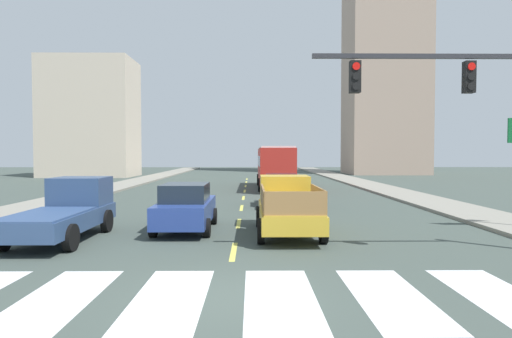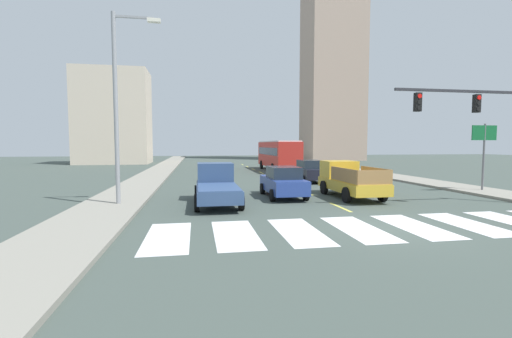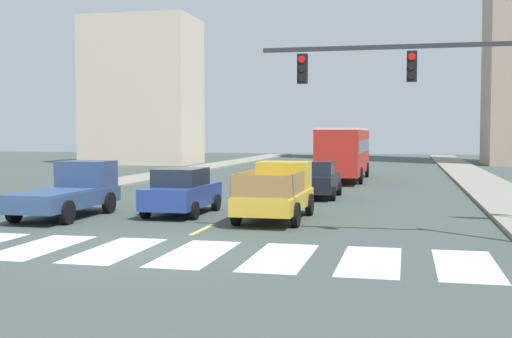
{
  "view_description": "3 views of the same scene",
  "coord_description": "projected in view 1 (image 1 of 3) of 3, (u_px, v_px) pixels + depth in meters",
  "views": [
    {
      "loc": [
        0.52,
        -8.45,
        2.83
      ],
      "look_at": [
        0.73,
        12.37,
        2.07
      ],
      "focal_mm": 30.62,
      "sensor_mm": 36.0,
      "label": 1
    },
    {
      "loc": [
        -6.62,
        -11.09,
        2.94
      ],
      "look_at": [
        -2.62,
        12.06,
        1.26
      ],
      "focal_mm": 24.18,
      "sensor_mm": 36.0,
      "label": 2
    },
    {
      "loc": [
        6.18,
        -15.52,
        3.01
      ],
      "look_at": [
        -1.1,
        16.32,
        1.22
      ],
      "focal_mm": 46.08,
      "sensor_mm": 36.0,
      "label": 3
    }
  ],
  "objects": [
    {
      "name": "lane_dash_1",
      "position": [
        239.0,
        223.0,
        17.54
      ],
      "size": [
        0.16,
        2.4,
        0.01
      ],
      "primitive_type": "cube",
      "color": "#D3CD52",
      "rests_on": "ground"
    },
    {
      "name": "tower_tall_centre",
      "position": [
        386.0,
        6.0,
        58.97
      ],
      "size": [
        10.22,
        8.45,
        45.58
      ],
      "primitive_type": "cube",
      "color": "tan",
      "rests_on": "ground"
    },
    {
      "name": "lane_dash_0",
      "position": [
        234.0,
        251.0,
        12.54
      ],
      "size": [
        0.16,
        2.4,
        0.01
      ],
      "primitive_type": "cube",
      "color": "#D3CD52",
      "rests_on": "ground"
    },
    {
      "name": "lane_dash_5",
      "position": [
        246.0,
        186.0,
        37.52
      ],
      "size": [
        0.16,
        2.4,
        0.01
      ],
      "primitive_type": "cube",
      "color": "#D3CD52",
      "rests_on": "ground"
    },
    {
      "name": "sedan_near_left",
      "position": [
        186.0,
        207.0,
        15.94
      ],
      "size": [
        2.02,
        4.4,
        1.72
      ],
      "rotation": [
        0.0,
        0.0,
        -0.02
      ],
      "color": "navy",
      "rests_on": "ground"
    },
    {
      "name": "lane_dash_6",
      "position": [
        246.0,
        182.0,
        42.52
      ],
      "size": [
        0.16,
        2.4,
        0.01
      ],
      "primitive_type": "cube",
      "color": "#D3CD52",
      "rests_on": "ground"
    },
    {
      "name": "crosswalk_stripe_4",
      "position": [
        280.0,
        297.0,
        8.55
      ],
      "size": [
        1.4,
        3.82,
        0.01
      ],
      "primitive_type": "cube",
      "color": "silver",
      "rests_on": "ground"
    },
    {
      "name": "lane_dash_3",
      "position": [
        243.0,
        198.0,
        27.53
      ],
      "size": [
        0.16,
        2.4,
        0.01
      ],
      "primitive_type": "cube",
      "color": "#D3CD52",
      "rests_on": "ground"
    },
    {
      "name": "block_mid_left",
      "position": [
        91.0,
        118.0,
        52.85
      ],
      "size": [
        10.49,
        7.04,
        14.17
      ],
      "primitive_type": "cube",
      "color": "beige",
      "rests_on": "ground"
    },
    {
      "name": "crosswalk_stripe_3",
      "position": [
        170.0,
        297.0,
        8.53
      ],
      "size": [
        1.4,
        3.82,
        0.01
      ],
      "primitive_type": "cube",
      "color": "silver",
      "rests_on": "ground"
    },
    {
      "name": "lane_dash_2",
      "position": [
        242.0,
        208.0,
        22.53
      ],
      "size": [
        0.16,
        2.4,
        0.01
      ],
      "primitive_type": "cube",
      "color": "#D3CD52",
      "rests_on": "ground"
    },
    {
      "name": "sedan_mid",
      "position": [
        282.0,
        190.0,
        23.38
      ],
      "size": [
        2.02,
        4.4,
        1.72
      ],
      "rotation": [
        0.0,
        0.0,
        -0.02
      ],
      "color": "black",
      "rests_on": "ground"
    },
    {
      "name": "crosswalk_stripe_2",
      "position": [
        59.0,
        298.0,
        8.51
      ],
      "size": [
        1.4,
        3.82,
        0.01
      ],
      "primitive_type": "cube",
      "color": "silver",
      "rests_on": "ground"
    },
    {
      "name": "crosswalk_stripe_6",
      "position": [
        499.0,
        296.0,
        8.6
      ],
      "size": [
        1.4,
        3.82,
        0.01
      ],
      "primitive_type": "cube",
      "color": "silver",
      "rests_on": "ground"
    },
    {
      "name": "sidewalk_left",
      "position": [
        68.0,
        199.0,
        26.42
      ],
      "size": [
        3.0,
        110.0,
        0.15
      ],
      "primitive_type": "cube",
      "color": "gray",
      "rests_on": "ground"
    },
    {
      "name": "pickup_dark",
      "position": [
        67.0,
        210.0,
        14.55
      ],
      "size": [
        2.18,
        5.2,
        1.96
      ],
      "rotation": [
        0.0,
        0.0,
        0.05
      ],
      "color": "navy",
      "rests_on": "ground"
    },
    {
      "name": "lane_dash_4",
      "position": [
        245.0,
        191.0,
        32.53
      ],
      "size": [
        0.16,
        2.4,
        0.01
      ],
      "primitive_type": "cube",
      "color": "#D3CD52",
      "rests_on": "ground"
    },
    {
      "name": "traffic_signal_gantry",
      "position": [
        507.0,
        104.0,
        11.64
      ],
      "size": [
        7.7,
        0.27,
        6.0
      ],
      "color": "#2D2D33",
      "rests_on": "ground"
    },
    {
      "name": "ground_plane",
      "position": [
        225.0,
        297.0,
        8.54
      ],
      "size": [
        160.0,
        160.0,
        0.0
      ],
      "primitive_type": "plane",
      "color": "#3E4A44"
    },
    {
      "name": "crosswalk_stripe_5",
      "position": [
        390.0,
        297.0,
        8.58
      ],
      "size": [
        1.4,
        3.82,
        0.01
      ],
      "primitive_type": "cube",
      "color": "silver",
      "rests_on": "ground"
    },
    {
      "name": "sidewalk_right",
      "position": [
        417.0,
        198.0,
        26.63
      ],
      "size": [
        3.0,
        110.0,
        0.15
      ],
      "primitive_type": "cube",
      "color": "gray",
      "rests_on": "ground"
    },
    {
      "name": "pickup_stakebed",
      "position": [
        287.0,
        206.0,
        15.61
      ],
      "size": [
        2.18,
        5.2,
        1.96
      ],
      "rotation": [
        0.0,
        0.0,
        0.02
      ],
      "color": "gold",
      "rests_on": "ground"
    },
    {
      "name": "city_bus",
      "position": [
        274.0,
        164.0,
        34.92
      ],
      "size": [
        2.72,
        10.8,
        3.32
      ],
      "rotation": [
        0.0,
        0.0,
        -0.0
      ],
      "color": "red",
      "rests_on": "ground"
    },
    {
      "name": "lane_dash_7",
      "position": [
        247.0,
        179.0,
        47.51
      ],
      "size": [
        0.16,
        2.4,
        0.01
      ],
      "primitive_type": "cube",
      "color": "#D3CD52",
      "rests_on": "ground"
    }
  ]
}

